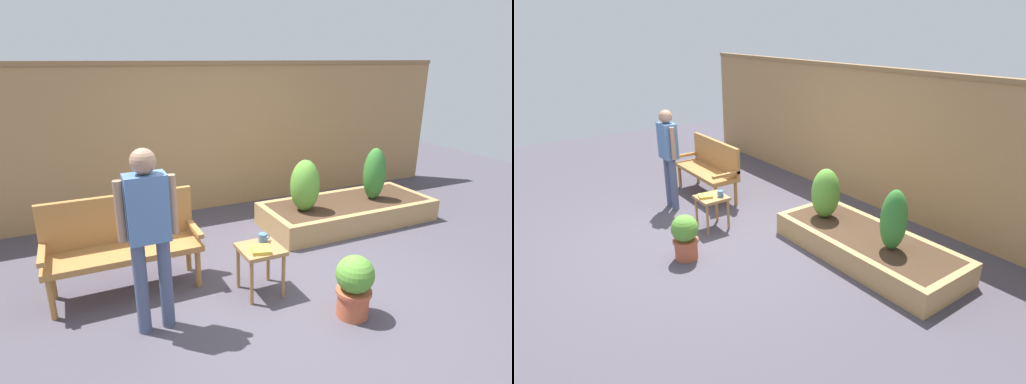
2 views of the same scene
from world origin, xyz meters
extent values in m
plane|color=#47424C|center=(0.00, 0.00, 0.00)|extent=(14.00, 14.00, 0.00)
cube|color=#A37A4C|center=(0.00, 2.60, 1.05)|extent=(8.40, 0.10, 2.10)
cube|color=olive|center=(0.00, 2.60, 2.13)|extent=(8.40, 0.14, 0.06)
cylinder|color=#A87038|center=(-0.82, 0.78, 0.20)|extent=(0.06, 0.06, 0.40)
cylinder|color=#A87038|center=(-0.82, 0.42, 0.20)|extent=(0.06, 0.06, 0.40)
cylinder|color=#A87038|center=(-2.14, 0.78, 0.20)|extent=(0.06, 0.06, 0.40)
cylinder|color=#A87038|center=(-2.14, 0.42, 0.20)|extent=(0.06, 0.06, 0.40)
cube|color=#A87038|center=(-1.48, 0.60, 0.43)|extent=(1.44, 0.48, 0.06)
cube|color=#A87038|center=(-1.48, 0.81, 0.70)|extent=(1.44, 0.06, 0.48)
cube|color=#A87038|center=(-2.17, 0.60, 0.56)|extent=(0.06, 0.48, 0.04)
cube|color=#A87038|center=(-0.79, 0.60, 0.56)|extent=(0.06, 0.48, 0.04)
cylinder|color=#9E7042|center=(-0.13, 0.24, 0.22)|extent=(0.04, 0.04, 0.44)
cylinder|color=#9E7042|center=(-0.13, -0.09, 0.22)|extent=(0.04, 0.04, 0.44)
cylinder|color=#9E7042|center=(-0.46, 0.24, 0.22)|extent=(0.04, 0.04, 0.44)
cylinder|color=#9E7042|center=(-0.46, -0.09, 0.22)|extent=(0.04, 0.04, 0.44)
cube|color=#9E7042|center=(-0.30, 0.07, 0.46)|extent=(0.40, 0.40, 0.04)
cylinder|color=teal|center=(-0.22, 0.18, 0.52)|extent=(0.09, 0.09, 0.08)
torus|color=teal|center=(-0.18, 0.18, 0.52)|extent=(0.06, 0.01, 0.06)
cube|color=gold|center=(-0.33, -0.01, 0.50)|extent=(0.22, 0.22, 0.03)
cylinder|color=#B75638|center=(0.28, -0.62, 0.11)|extent=(0.28, 0.28, 0.22)
cylinder|color=#B75638|center=(0.28, -0.62, 0.24)|extent=(0.32, 0.32, 0.04)
sphere|color=#569333|center=(0.28, -0.62, 0.41)|extent=(0.34, 0.34, 0.34)
cube|color=#AD8451|center=(1.58, 0.76, 0.15)|extent=(2.40, 0.09, 0.30)
cube|color=#AD8451|center=(1.58, 1.67, 0.15)|extent=(2.40, 0.09, 0.30)
cube|color=#AD8451|center=(0.43, 1.21, 0.15)|extent=(0.09, 0.82, 0.30)
cube|color=#AD8451|center=(2.74, 1.21, 0.15)|extent=(0.09, 0.82, 0.30)
cube|color=#422D1E|center=(1.58, 1.21, 0.15)|extent=(2.22, 0.82, 0.30)
cylinder|color=brown|center=(0.85, 1.17, 0.33)|extent=(0.04, 0.04, 0.06)
ellipsoid|color=#569333|center=(0.85, 1.17, 0.64)|extent=(0.38, 0.38, 0.68)
cylinder|color=brown|center=(1.97, 1.17, 0.33)|extent=(0.04, 0.04, 0.06)
ellipsoid|color=#33752D|center=(1.97, 1.17, 0.66)|extent=(0.30, 0.30, 0.73)
cylinder|color=#475170|center=(-1.24, -0.08, 0.41)|extent=(0.11, 0.11, 0.82)
cylinder|color=#475170|center=(-1.44, -0.08, 0.41)|extent=(0.11, 0.11, 0.82)
cube|color=#4C70A3|center=(-1.34, -0.08, 1.09)|extent=(0.32, 0.20, 0.54)
cylinder|color=#9E755B|center=(-1.14, -0.08, 1.09)|extent=(0.07, 0.07, 0.49)
cylinder|color=#9E755B|center=(-1.54, -0.08, 1.09)|extent=(0.07, 0.07, 0.49)
sphere|color=#9E755B|center=(-1.34, -0.08, 1.46)|extent=(0.20, 0.20, 0.20)
camera|label=1|loc=(-1.80, -3.11, 2.19)|focal=28.61mm
camera|label=2|loc=(4.69, -2.55, 2.70)|focal=30.00mm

